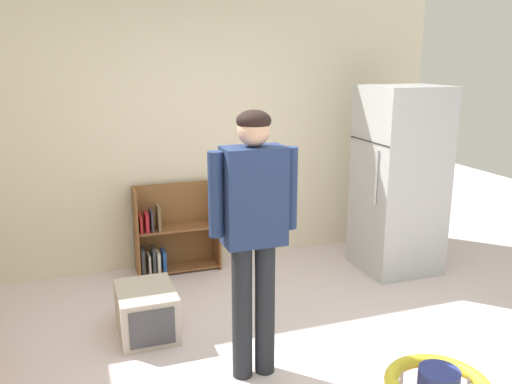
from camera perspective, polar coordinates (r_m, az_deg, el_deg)
The scene contains 5 objects.
back_wall at distance 5.25m, azimuth -7.20°, elevation 6.65°, with size 5.20×0.06×2.70m, color beige.
refrigerator at distance 5.28m, azimuth 15.02°, elevation 1.24°, with size 0.73×0.68×1.78m.
bookshelf at distance 5.26m, azimuth -9.03°, elevation -4.48°, with size 0.80×0.28×0.85m.
standing_person at distance 3.29m, azimuth -0.24°, elevation -3.26°, with size 0.57×0.22×1.74m.
pet_carrier at distance 4.18m, azimuth -11.58°, elevation -12.39°, with size 0.42×0.55×0.36m.
Camera 1 is at (-1.11, -2.75, 2.04)m, focal length 37.49 mm.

